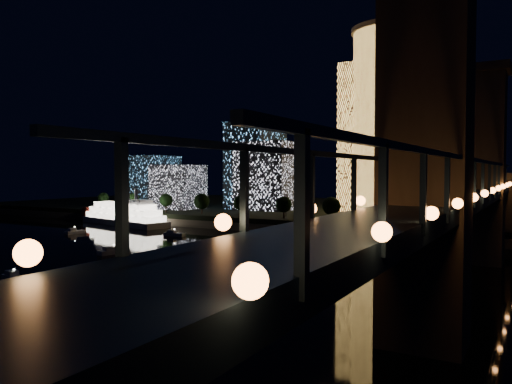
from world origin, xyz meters
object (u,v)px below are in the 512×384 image
Objects in this scene: truss_bridge at (452,212)px; riverboat at (121,215)px; tower_rectangular at (367,138)px; tower_cylindrical at (389,121)px.

truss_bridge is 4.73× the size of riverboat.
truss_bridge is (58.14, -137.18, -22.97)m from tower_rectangular.
truss_bridge is at bearing -67.03° from tower_rectangular.
truss_bridge is (46.71, -133.32, -30.18)m from tower_cylindrical.
riverboat is at bearing -148.16° from tower_cylindrical.
riverboat is at bearing 154.83° from truss_bridge.
riverboat is (-90.67, -67.26, -34.95)m from tower_rectangular.
riverboat is at bearing -143.43° from tower_rectangular.
tower_cylindrical is 1.47× the size of riverboat.
tower_rectangular is (-11.43, 3.86, -7.21)m from tower_cylindrical.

